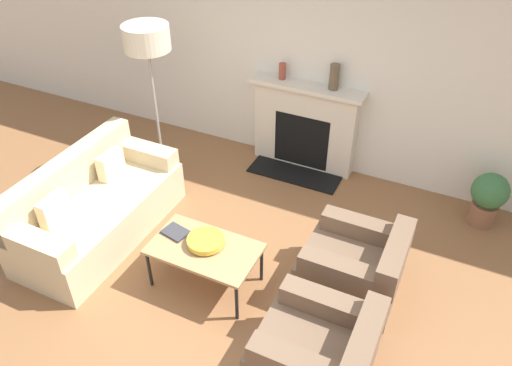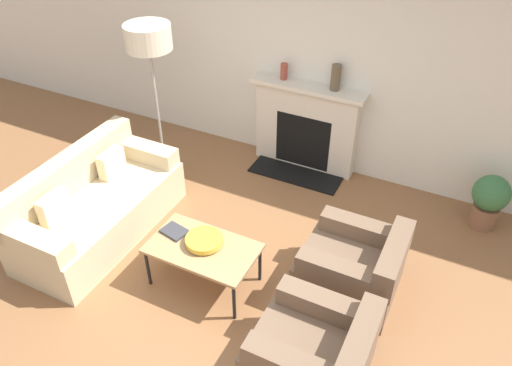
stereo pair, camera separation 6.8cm
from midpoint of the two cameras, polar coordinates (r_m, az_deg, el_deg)
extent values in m
plane|color=brown|center=(4.68, -4.97, -14.24)|extent=(18.00, 18.00, 0.00)
cube|color=silver|center=(5.82, 7.71, 14.44)|extent=(18.00, 0.06, 2.90)
cube|color=beige|center=(6.16, 5.28, 6.35)|extent=(1.26, 0.20, 1.06)
cube|color=black|center=(6.17, 4.91, 4.83)|extent=(0.69, 0.04, 0.69)
cube|color=black|center=(6.22, 4.08, 1.06)|extent=(1.14, 0.40, 0.02)
cube|color=beige|center=(5.88, 5.47, 10.88)|extent=(1.38, 0.28, 0.05)
cube|color=#CCB78E|center=(5.48, -17.64, -3.71)|extent=(0.87, 1.86, 0.46)
cube|color=#CCB78E|center=(5.44, -21.18, 0.79)|extent=(0.20, 1.86, 0.39)
cube|color=#CCB78E|center=(4.89, -24.42, -6.35)|extent=(0.80, 0.22, 0.18)
cube|color=#CCB78E|center=(5.77, -13.07, 3.43)|extent=(0.80, 0.22, 0.18)
cube|color=beige|center=(5.12, -22.44, -2.81)|extent=(0.12, 0.32, 0.28)
cube|color=beige|center=(5.57, -16.62, 2.07)|extent=(0.12, 0.32, 0.28)
cube|color=brown|center=(4.15, 6.01, -19.13)|extent=(0.88, 0.79, 0.40)
cube|color=brown|center=(3.83, 11.63, -17.83)|extent=(0.18, 0.79, 0.30)
cube|color=brown|center=(4.10, 7.82, -13.59)|extent=(0.79, 0.18, 0.18)
cube|color=brown|center=(4.77, 10.31, -9.92)|extent=(0.88, 0.79, 0.40)
cube|color=brown|center=(4.49, 15.18, -8.10)|extent=(0.18, 0.79, 0.30)
cube|color=brown|center=(4.79, 11.76, -5.09)|extent=(0.79, 0.18, 0.18)
cube|color=brown|center=(4.36, 9.52, -9.97)|extent=(0.79, 0.18, 0.18)
cube|color=tan|center=(4.60, -6.35, -7.48)|extent=(1.00, 0.59, 0.03)
cylinder|color=black|center=(4.82, -12.47, -9.55)|extent=(0.03, 0.03, 0.42)
cylinder|color=black|center=(4.45, -2.65, -13.44)|extent=(0.03, 0.03, 0.42)
cylinder|color=black|center=(5.10, -9.17, -5.92)|extent=(0.03, 0.03, 0.42)
cylinder|color=black|center=(4.75, 0.22, -9.22)|extent=(0.03, 0.03, 0.42)
cylinder|color=gold|center=(4.61, -6.17, -6.90)|extent=(0.12, 0.12, 0.02)
cylinder|color=gold|center=(4.58, -6.20, -6.58)|extent=(0.34, 0.34, 0.05)
cube|color=#38383D|center=(4.76, -9.59, -5.56)|extent=(0.27, 0.22, 0.02)
cylinder|color=gray|center=(6.40, -10.78, 1.64)|extent=(0.35, 0.35, 0.03)
cylinder|color=gray|center=(5.98, -11.65, 7.98)|extent=(0.03, 0.03, 1.58)
cylinder|color=beige|center=(5.62, -12.79, 15.91)|extent=(0.51, 0.51, 0.27)
cylinder|color=brown|center=(5.95, 2.70, 12.65)|extent=(0.09, 0.09, 0.19)
cylinder|color=brown|center=(5.74, 8.60, 11.89)|extent=(0.11, 0.11, 0.29)
cylinder|color=brown|center=(5.94, 24.17, -3.13)|extent=(0.28, 0.28, 0.26)
sphere|color=#386B3D|center=(5.77, 24.91, -0.81)|extent=(0.39, 0.39, 0.39)
camera|label=1|loc=(0.03, -90.37, -0.27)|focal=35.00mm
camera|label=2|loc=(0.03, 89.63, 0.27)|focal=35.00mm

